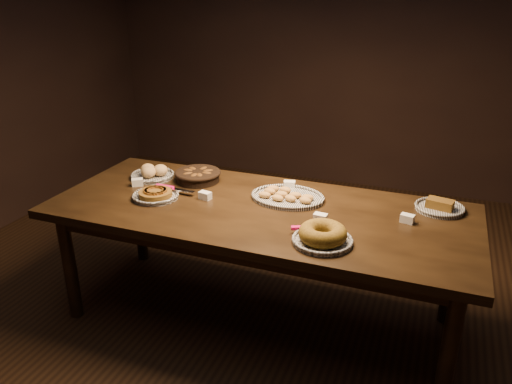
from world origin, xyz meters
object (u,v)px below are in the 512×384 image
(madeleine_platter, at_px, (287,196))
(bundt_cake_plate, at_px, (322,236))
(buffet_table, at_px, (259,219))
(apple_tart_plate, at_px, (156,195))

(madeleine_platter, bearing_deg, bundt_cake_plate, -75.50)
(buffet_table, bearing_deg, madeleine_platter, 56.79)
(apple_tart_plate, xyz_separation_m, bundt_cake_plate, (1.06, -0.20, 0.02))
(apple_tart_plate, xyz_separation_m, madeleine_platter, (0.73, 0.26, -0.00))
(madeleine_platter, bearing_deg, buffet_table, -144.12)
(buffet_table, distance_m, apple_tart_plate, 0.63)
(apple_tart_plate, bearing_deg, madeleine_platter, 44.13)
(buffet_table, xyz_separation_m, madeleine_platter, (0.11, 0.17, 0.09))
(apple_tart_plate, height_order, bundt_cake_plate, bundt_cake_plate)
(buffet_table, distance_m, bundt_cake_plate, 0.54)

